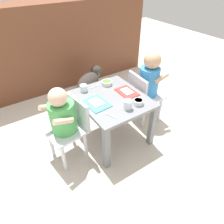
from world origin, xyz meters
TOP-DOWN VIEW (x-y plane):
  - ground_plane at (0.00, 0.00)m, footprint 7.00×7.00m
  - kitchen_cabinet_back at (0.00, 1.24)m, footprint 2.36×0.39m
  - dining_table at (0.00, 0.00)m, footprint 0.52×0.60m
  - seated_child_left at (-0.42, -0.00)m, footprint 0.32×0.32m
  - seated_child_right at (0.42, 0.03)m, footprint 0.30×0.30m
  - dog at (0.17, 0.72)m, footprint 0.45×0.36m
  - food_tray_left at (-0.15, -0.01)m, footprint 0.17×0.22m
  - food_tray_right at (0.15, -0.01)m, footprint 0.14×0.20m
  - water_cup_left at (-0.14, 0.22)m, footprint 0.06×0.06m
  - water_cup_right at (0.02, -0.19)m, footprint 0.06×0.06m
  - cereal_bowl_left_side at (0.08, 0.20)m, footprint 0.09×0.09m
  - veggie_bowl_far at (0.12, -0.19)m, footprint 0.08×0.08m
  - spoon_by_left_tray at (-0.02, 0.23)m, footprint 0.10×0.03m
  - spoon_by_right_tray at (-0.14, -0.18)m, footprint 0.04×0.10m

SIDE VIEW (x-z plane):
  - ground_plane at x=0.00m, z-range 0.00..0.00m
  - dog at x=0.17m, z-range 0.05..0.36m
  - dining_table at x=0.00m, z-range 0.14..0.56m
  - seated_child_left at x=-0.42m, z-range 0.08..0.74m
  - spoon_by_left_tray at x=-0.02m, z-range 0.42..0.43m
  - spoon_by_right_tray at x=-0.14m, z-range 0.42..0.43m
  - food_tray_left at x=-0.15m, z-range 0.42..0.44m
  - food_tray_right at x=0.15m, z-range 0.42..0.44m
  - seated_child_right at x=0.42m, z-range 0.09..0.80m
  - cereal_bowl_left_side at x=0.08m, z-range 0.42..0.46m
  - veggie_bowl_far at x=0.12m, z-range 0.42..0.46m
  - water_cup_left at x=-0.14m, z-range 0.42..0.48m
  - water_cup_right at x=0.02m, z-range 0.42..0.49m
  - kitchen_cabinet_back at x=0.00m, z-range 0.00..0.97m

